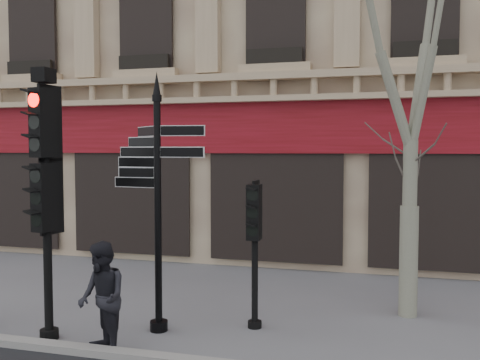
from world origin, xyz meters
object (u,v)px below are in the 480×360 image
object	(u,v)px
traffic_signal_secondary	(255,228)
plane_tree	(413,12)
traffic_signal_main	(46,170)
pedestrian_b	(102,298)
fingerpost	(157,158)

from	to	relation	value
traffic_signal_secondary	plane_tree	world-z (taller)	plane_tree
traffic_signal_main	plane_tree	bearing A→B (deg)	36.54
traffic_signal_main	pedestrian_b	xyz separation A→B (m)	(1.14, -0.32, -1.89)
plane_tree	pedestrian_b	bearing A→B (deg)	-145.09
fingerpost	plane_tree	distance (m)	5.21
traffic_signal_main	plane_tree	xyz separation A→B (m)	(5.61, 2.80, 2.76)
traffic_signal_main	plane_tree	world-z (taller)	plane_tree
traffic_signal_secondary	traffic_signal_main	bearing A→B (deg)	-156.64
traffic_signal_secondary	plane_tree	bearing A→B (deg)	27.18
traffic_signal_secondary	pedestrian_b	bearing A→B (deg)	-139.36
fingerpost	pedestrian_b	size ratio (longest dim) A/B	2.57
plane_tree	traffic_signal_main	bearing A→B (deg)	-153.49
traffic_signal_main	plane_tree	size ratio (longest dim) A/B	0.55
plane_tree	fingerpost	bearing A→B (deg)	-154.17
plane_tree	traffic_signal_secondary	bearing A→B (deg)	-151.43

